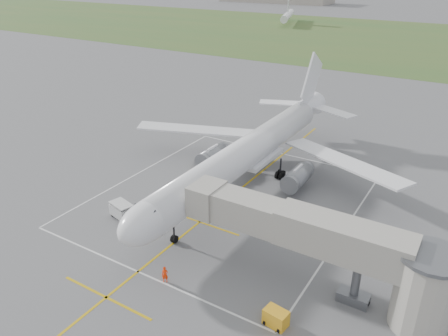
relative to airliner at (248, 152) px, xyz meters
The scene contains 11 objects.
ground 4.46m from the airliner, 90.00° to the right, with size 700.00×700.00×0.00m, color #515153.
grass_strip 129.32m from the airliner, 90.00° to the left, with size 700.00×120.00×0.02m, color #375B27.
apron_markings 7.90m from the airliner, 90.00° to the right, with size 28.20×60.00×0.01m.
airliner is the anchor object (origin of this frame).
jet_bridge 21.22m from the airliner, 42.19° to the right, with size 23.40×5.00×7.20m.
gpu_unit 24.44m from the airliner, 55.81° to the right, with size 2.00×1.54×1.39m.
baggage_cart 16.88m from the airliner, 118.04° to the right, with size 3.00×2.23×1.87m.
ramp_worker_nose 21.05m from the airliner, 81.61° to the right, with size 0.58×0.38×1.58m, color #FF3108.
ramp_worker_wing 8.34m from the airliner, behind, with size 0.89×0.69×1.83m, color orange.
distant_hangars 264.94m from the airliner, 93.50° to the left, with size 345.00×49.00×12.00m.
distant_aircraft 160.79m from the airliner, 88.59° to the left, with size 150.43×46.57×8.85m.
Camera 1 is at (23.64, -43.28, 25.76)m, focal length 35.00 mm.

